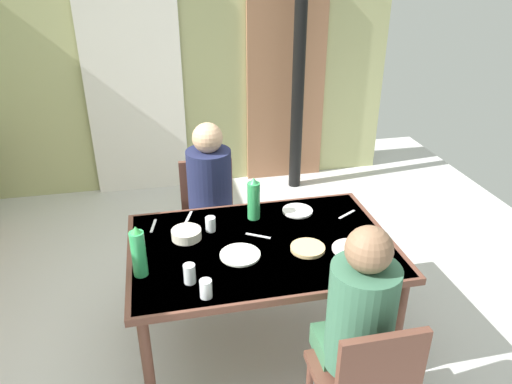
{
  "coord_description": "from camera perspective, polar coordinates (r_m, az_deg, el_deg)",
  "views": [
    {
      "loc": [
        -0.07,
        -2.3,
        2.21
      ],
      "look_at": [
        0.45,
        0.09,
        0.99
      ],
      "focal_mm": 34.08,
      "sensor_mm": 36.0,
      "label": 1
    }
  ],
  "objects": [
    {
      "name": "chair_near_diner",
      "position": [
        2.35,
        12.76,
        -21.02
      ],
      "size": [
        0.4,
        0.4,
        0.87
      ],
      "color": "brown",
      "rests_on": "ground_plane"
    },
    {
      "name": "drinking_glass_spare_center",
      "position": [
        2.84,
        -5.36,
        -3.77
      ],
      "size": [
        0.06,
        0.06,
        0.09
      ],
      "primitive_type": "cylinder",
      "color": "silver",
      "rests_on": "dining_table"
    },
    {
      "name": "water_bottle_green_far",
      "position": [
        2.92,
        -0.27,
        -0.88
      ],
      "size": [
        0.08,
        0.08,
        0.27
      ],
      "color": "green",
      "rests_on": "dining_table"
    },
    {
      "name": "dinner_plate_near_right",
      "position": [
        2.73,
        11.05,
        -6.58
      ],
      "size": [
        0.21,
        0.21,
        0.01
      ],
      "primitive_type": "cylinder",
      "color": "white",
      "rests_on": "dining_table"
    },
    {
      "name": "cutlery_fork_near",
      "position": [
        2.8,
        0.25,
        -5.16
      ],
      "size": [
        0.14,
        0.09,
        0.0
      ],
      "primitive_type": "cube",
      "rotation": [
        0.0,
        0.0,
        5.73
      ],
      "color": "silver",
      "rests_on": "dining_table"
    },
    {
      "name": "person_far_diner",
      "position": [
        3.29,
        -5.43,
        0.73
      ],
      "size": [
        0.3,
        0.37,
        0.77
      ],
      "rotation": [
        0.0,
        0.0,
        3.14
      ],
      "color": "#262C48",
      "rests_on": "ground_plane"
    },
    {
      "name": "curtain_panel",
      "position": [
        4.78,
        -14.16,
        12.59
      ],
      "size": [
        0.9,
        0.03,
        2.23
      ],
      "primitive_type": "cube",
      "color": "white",
      "rests_on": "ground_plane"
    },
    {
      "name": "dinner_plate_far_center",
      "position": [
        2.63,
        -1.88,
        -7.37
      ],
      "size": [
        0.22,
        0.22,
        0.01
      ],
      "primitive_type": "cylinder",
      "color": "white",
      "rests_on": "dining_table"
    },
    {
      "name": "cutlery_knife_far",
      "position": [
        3.07,
        10.62,
        -2.6
      ],
      "size": [
        0.14,
        0.09,
        0.0
      ],
      "primitive_type": "cube",
      "rotation": [
        0.0,
        0.0,
        3.68
      ],
      "color": "silver",
      "rests_on": "dining_table"
    },
    {
      "name": "dining_table",
      "position": [
        2.77,
        0.66,
        -7.22
      ],
      "size": [
        1.47,
        0.98,
        0.74
      ],
      "color": "brown",
      "rests_on": "ground_plane"
    },
    {
      "name": "stove_pipe_column",
      "position": [
        4.68,
        5.1,
        15.67
      ],
      "size": [
        0.12,
        0.12,
        2.66
      ],
      "primitive_type": "cylinder",
      "color": "black",
      "rests_on": "ground_plane"
    },
    {
      "name": "ground_plane",
      "position": [
        3.19,
        -7.92,
        -17.6
      ],
      "size": [
        6.36,
        6.36,
        0.0
      ],
      "primitive_type": "plane",
      "color": "silver"
    },
    {
      "name": "cutlery_fork_far",
      "position": [
        3.01,
        -7.93,
        -2.97
      ],
      "size": [
        0.06,
        0.15,
        0.0
      ],
      "primitive_type": "cube",
      "rotation": [
        0.0,
        0.0,
        4.38
      ],
      "color": "silver",
      "rests_on": "dining_table"
    },
    {
      "name": "drinking_glass_by_far_diner",
      "position": [
        2.34,
        -5.9,
        -11.23
      ],
      "size": [
        0.06,
        0.06,
        0.09
      ],
      "primitive_type": "cylinder",
      "color": "silver",
      "rests_on": "dining_table"
    },
    {
      "name": "cutlery_knife_near",
      "position": [
        2.96,
        -11.95,
        -3.9
      ],
      "size": [
        0.05,
        0.15,
        0.0
      ],
      "primitive_type": "cube",
      "rotation": [
        0.0,
        0.0,
        4.51
      ],
      "color": "silver",
      "rests_on": "dining_table"
    },
    {
      "name": "chair_far_diner",
      "position": [
        3.54,
        -5.51,
        -2.46
      ],
      "size": [
        0.4,
        0.4,
        0.87
      ],
      "rotation": [
        0.0,
        0.0,
        3.14
      ],
      "color": "brown",
      "rests_on": "ground_plane"
    },
    {
      "name": "dinner_plate_near_left",
      "position": [
        3.06,
        4.89,
        -2.21
      ],
      "size": [
        0.19,
        0.19,
        0.01
      ],
      "primitive_type": "cylinder",
      "color": "white",
      "rests_on": "dining_table"
    },
    {
      "name": "serving_bowl_center",
      "position": [
        2.79,
        -8.17,
        -4.91
      ],
      "size": [
        0.17,
        0.17,
        0.05
      ],
      "primitive_type": "cylinder",
      "color": "silver",
      "rests_on": "dining_table"
    },
    {
      "name": "wall_back",
      "position": [
        4.83,
        -11.59,
        15.58
      ],
      "size": [
        4.62,
        0.1,
        2.66
      ],
      "primitive_type": "cube",
      "color": "tan",
      "rests_on": "ground_plane"
    },
    {
      "name": "person_near_diner",
      "position": [
        2.24,
        12.07,
        -13.66
      ],
      "size": [
        0.3,
        0.37,
        0.77
      ],
      "color": "#3A6D4A",
      "rests_on": "ground_plane"
    },
    {
      "name": "bread_plate_sliced",
      "position": [
        2.69,
        6.09,
        -6.58
      ],
      "size": [
        0.19,
        0.19,
        0.02
      ],
      "primitive_type": "cylinder",
      "color": "#DBB77A",
      "rests_on": "dining_table"
    },
    {
      "name": "drinking_glass_by_near_diner",
      "position": [
        2.43,
        -7.81,
        -9.48
      ],
      "size": [
        0.06,
        0.06,
        0.1
      ],
      "primitive_type": "cylinder",
      "color": "silver",
      "rests_on": "dining_table"
    },
    {
      "name": "water_bottle_green_near",
      "position": [
        2.49,
        -13.63,
        -6.9
      ],
      "size": [
        0.07,
        0.07,
        0.28
      ],
      "color": "#30A259",
      "rests_on": "dining_table"
    },
    {
      "name": "door_wooden",
      "position": [
        5.0,
        3.55,
        12.54
      ],
      "size": [
        0.8,
        0.05,
        2.0
      ],
      "primitive_type": "cube",
      "color": "#986647",
      "rests_on": "ground_plane"
    }
  ]
}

